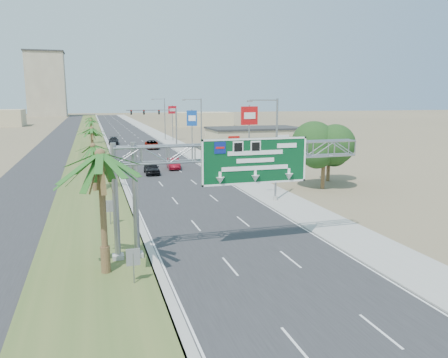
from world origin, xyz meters
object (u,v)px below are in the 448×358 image
pole_sign_red_near (249,120)px  store_building (254,138)px  palm_near (100,155)px  pole_sign_red_far (172,113)px  sign_gantry (230,160)px  car_mid_lane (173,164)px  car_left_lane (152,168)px  car_far (114,141)px  car_right_lane (152,145)px  pole_sign_blue (192,120)px  signal_mast (166,124)px

pole_sign_red_near → store_building: bearing=67.8°
palm_near → pole_sign_red_far: size_ratio=0.99×
pole_sign_red_near → palm_near: bearing=-123.5°
pole_sign_red_near → pole_sign_red_far: pole_sign_red_near is taller
sign_gantry → car_mid_lane: 35.39m
car_left_lane → car_far: bearing=95.4°
car_mid_lane → car_right_lane: car_right_lane is taller
car_mid_lane → pole_sign_blue: pole_sign_blue is taller
car_left_lane → pole_sign_blue: pole_sign_blue is taller
signal_mast → car_far: bearing=134.1°
palm_near → car_far: bearing=86.7°
signal_mast → car_mid_lane: bearing=-97.7°
sign_gantry → car_right_lane: size_ratio=2.87×
palm_near → store_building: bearing=61.7°
car_left_lane → car_far: size_ratio=0.90×
car_left_lane → car_mid_lane: 5.04m
signal_mast → car_far: signal_mast is taller
sign_gantry → pole_sign_red_near: pole_sign_red_near is taller
car_mid_lane → car_far: 38.09m
pole_sign_red_near → pole_sign_red_far: bearing=91.5°
car_left_lane → car_far: (-2.83, 41.09, -0.04)m
palm_near → pole_sign_red_far: pole_sign_red_far is taller
sign_gantry → pole_sign_red_far: 77.64m
car_left_lane → pole_sign_red_far: bearing=77.6°
car_mid_lane → pole_sign_red_far: (7.65, 42.06, 5.89)m
pole_sign_red_near → car_far: bearing=109.0°
car_far → pole_sign_blue: pole_sign_blue is taller
car_right_lane → pole_sign_red_far: bearing=70.3°
car_far → car_mid_lane: bearing=-76.9°
signal_mast → car_mid_lane: (-3.67, -27.15, -4.08)m
sign_gantry → palm_near: bearing=-166.7°
palm_near → car_far: size_ratio=1.60×
car_left_lane → pole_sign_red_near: 14.55m
car_left_lane → car_mid_lane: (3.59, 3.54, -0.03)m
palm_near → store_building: size_ratio=0.46×
pole_sign_red_far → palm_near: bearing=-103.1°
car_right_lane → pole_sign_blue: (7.45, -3.93, 5.05)m
sign_gantry → car_far: (-3.85, 72.44, -5.30)m
store_building → car_mid_lane: size_ratio=3.87×
car_far → car_right_lane: bearing=-54.5°
pole_sign_red_near → pole_sign_red_far: 49.19m
signal_mast → pole_sign_red_far: size_ratio=1.22×
car_left_lane → pole_sign_blue: bearing=67.7°
pole_sign_blue → pole_sign_red_far: 19.51m
pole_sign_blue → signal_mast: bearing=133.0°
car_far → pole_sign_red_far: 15.91m
sign_gantry → store_building: 60.77m
car_mid_lane → car_far: size_ratio=0.89×
pole_sign_red_far → car_far: bearing=-162.2°
store_building → car_far: store_building is taller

